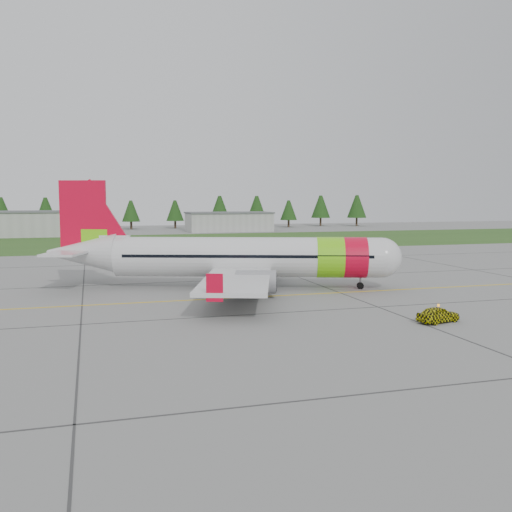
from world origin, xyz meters
name	(u,v)px	position (x,y,z in m)	size (l,w,h in m)	color
ground	(270,313)	(0.00, 0.00, 0.00)	(320.00, 320.00, 0.00)	gray
aircraft	(239,257)	(0.99, 13.68, 3.30)	(36.48, 34.58, 11.43)	silver
follow_me_car	(439,299)	(11.42, -6.91, 1.82)	(1.47, 1.24, 3.65)	#D8D60C
grass_strip	(157,242)	(0.00, 82.00, 0.01)	(320.00, 50.00, 0.03)	#30561E
taxi_guideline	(244,297)	(0.00, 8.00, 0.01)	(120.00, 0.25, 0.02)	gold
hangar_west	(24,224)	(-30.00, 110.00, 3.00)	(32.00, 14.00, 6.00)	#A8A8A3
hangar_east	(229,222)	(25.00, 118.00, 2.60)	(24.00, 12.00, 5.20)	#A8A8A3
treeline	(136,213)	(0.00, 138.00, 5.00)	(160.00, 8.00, 10.00)	#1C3F14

